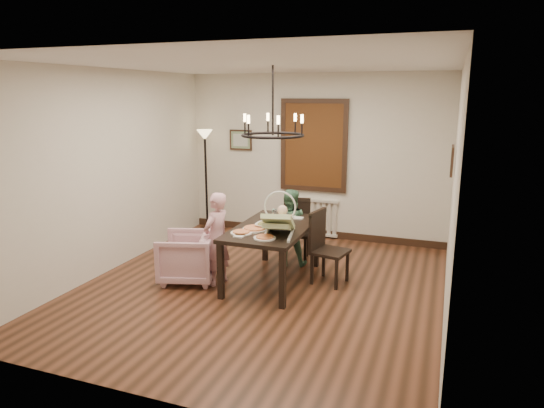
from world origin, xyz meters
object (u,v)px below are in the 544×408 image
Objects in this scene: chair_right at (330,248)px; dining_table at (273,233)px; chair_far at (296,230)px; floor_lamp at (206,182)px; armchair at (187,257)px; baby_bouncer at (278,220)px; elderly_woman at (217,246)px; drinking_glass at (270,220)px; seated_man at (289,234)px.

dining_table is at bearing 117.82° from chair_right.
chair_far is 2.24m from floor_lamp.
armchair is 1.26× the size of baby_bouncer.
armchair is 0.45m from elderly_woman.
elderly_woman is (-1.39, -0.53, 0.02)m from chair_right.
drinking_glass is (0.61, 0.35, 0.33)m from elderly_woman.
floor_lamp is at bearing 122.34° from baby_bouncer.
chair_far is 0.91× the size of elderly_woman.
seated_man is 1.20m from baby_bouncer.
chair_right reaches higher than drinking_glass.
floor_lamp reaches higher than dining_table.
baby_bouncer reaches higher than armchair.
floor_lamp reaches higher than chair_right.
baby_bouncer reaches higher than chair_far.
baby_bouncer is at bearing -60.24° from dining_table.
elderly_woman is 2.60m from floor_lamp.
armchair is 2.50m from floor_lamp.
baby_bouncer is 3.88× the size of drinking_glass.
elderly_woman is (-0.66, -0.32, -0.17)m from dining_table.
chair_far is at bearing 55.65° from chair_right.
drinking_glass is at bearing 94.52° from armchair.
chair_right is 6.56× the size of drinking_glass.
dining_table is at bearing 108.11° from baby_bouncer.
drinking_glass is at bearing 111.68° from baby_bouncer.
dining_table is 1.74× the size of seated_man.
chair_far reaches higher than dining_table.
seated_man is at bearing 86.27° from drinking_glass.
dining_table is at bearing 92.27° from armchair.
floor_lamp reaches higher than chair_far.
floor_lamp is at bearing 69.79° from chair_right.
elderly_woman reaches higher than chair_right.
floor_lamp is at bearing -137.54° from elderly_woman.
baby_bouncer is at bearing 87.97° from seated_man.
elderly_woman is 1.09× the size of seated_man.
drinking_glass is (-0.07, -0.92, 0.38)m from chair_far.
drinking_glass is 2.67m from floor_lamp.
elderly_woman is 0.98m from baby_bouncer.
armchair is (-1.81, -0.59, -0.16)m from chair_right.
chair_right is at bearing 91.10° from armchair.
drinking_glass is at bearing -105.39° from chair_far.
floor_lamp reaches higher than elderly_woman.
elderly_woman reaches higher than dining_table.
seated_man is 6.27× the size of drinking_glass.
seated_man reaches higher than armchair.
chair_right is (0.71, -0.74, 0.03)m from chair_far.
chair_right is 0.89m from seated_man.
baby_bouncer is at bearing 99.09° from elderly_woman.
baby_bouncer is (0.21, -0.36, 0.27)m from dining_table.
floor_lamp is at bearing -175.27° from armchair.
seated_man reaches higher than drinking_glass.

